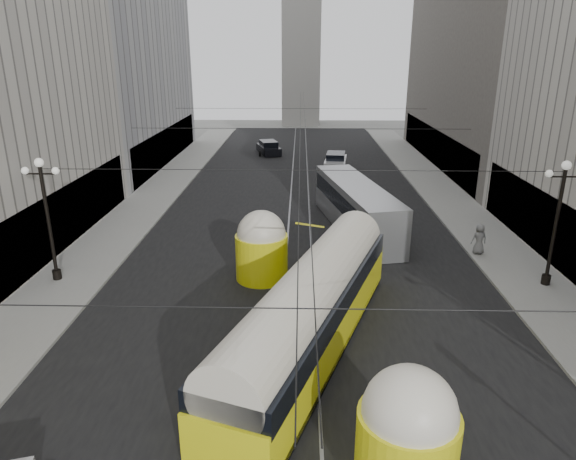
{
  "coord_description": "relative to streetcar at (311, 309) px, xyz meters",
  "views": [
    {
      "loc": [
        0.05,
        -6.14,
        11.38
      ],
      "look_at": [
        -0.47,
        14.49,
        4.18
      ],
      "focal_mm": 32.0,
      "sensor_mm": 36.0,
      "label": 1
    }
  ],
  "objects": [
    {
      "name": "rail_left",
      "position": [
        -1.25,
        20.68,
        -1.85
      ],
      "size": [
        0.12,
        85.0,
        0.04
      ],
      "primitive_type": "cube",
      "color": "gray",
      "rests_on": "ground"
    },
    {
      "name": "sedan_dark_far",
      "position": [
        -4.21,
        41.82,
        -1.16
      ],
      "size": [
        3.27,
        5.19,
        1.52
      ],
      "color": "black",
      "rests_on": "ground"
    },
    {
      "name": "distant_tower",
      "position": [
        -0.5,
        68.18,
        13.12
      ],
      "size": [
        6.0,
        6.0,
        31.36
      ],
      "color": "#B2AFA8",
      "rests_on": "ground"
    },
    {
      "name": "road",
      "position": [
        -0.5,
        20.68,
        -1.85
      ],
      "size": [
        20.0,
        85.0,
        0.02
      ],
      "primitive_type": "cube",
      "color": "black",
      "rests_on": "ground"
    },
    {
      "name": "lamppost_left_mid",
      "position": [
        -13.1,
        6.18,
        1.9
      ],
      "size": [
        1.86,
        0.44,
        6.37
      ],
      "color": "black",
      "rests_on": "sidewalk_left"
    },
    {
      "name": "streetcar",
      "position": [
        0.0,
        0.0,
        0.0
      ],
      "size": [
        7.62,
        16.41,
        3.79
      ],
      "color": "yellow",
      "rests_on": "ground"
    },
    {
      "name": "building_left_far",
      "position": [
        -20.49,
        36.18,
        12.46
      ],
      "size": [
        12.6,
        28.6,
        28.6
      ],
      "color": "#999999",
      "rests_on": "ground"
    },
    {
      "name": "sidewalk_left",
      "position": [
        -12.5,
        24.18,
        -1.77
      ],
      "size": [
        4.0,
        72.0,
        0.15
      ],
      "primitive_type": "cube",
      "color": "gray",
      "rests_on": "ground"
    },
    {
      "name": "sidewalk_right",
      "position": [
        11.5,
        24.18,
        -1.77
      ],
      "size": [
        4.0,
        72.0,
        0.15
      ],
      "primitive_type": "cube",
      "color": "gray",
      "rests_on": "ground"
    },
    {
      "name": "pedestrian_sidewalk_right",
      "position": [
        10.0,
        10.33,
        -0.79
      ],
      "size": [
        0.94,
        0.64,
        1.81
      ],
      "primitive_type": "imported",
      "rotation": [
        0.0,
        0.0,
        3.26
      ],
      "color": "slate",
      "rests_on": "sidewalk_right"
    },
    {
      "name": "lamppost_right_mid",
      "position": [
        12.1,
        6.18,
        1.9
      ],
      "size": [
        1.86,
        0.44,
        6.37
      ],
      "color": "black",
      "rests_on": "sidewalk_right"
    },
    {
      "name": "sedan_white_far",
      "position": [
        3.14,
        34.17,
        -1.13
      ],
      "size": [
        2.64,
        5.23,
        1.59
      ],
      "color": "silver",
      "rests_on": "ground"
    },
    {
      "name": "catenary",
      "position": [
        -0.38,
        19.67,
        4.03
      ],
      "size": [
        25.0,
        72.0,
        0.23
      ],
      "color": "black",
      "rests_on": "ground"
    },
    {
      "name": "rail_right",
      "position": [
        0.25,
        20.68,
        -1.85
      ],
      "size": [
        0.12,
        85.0,
        0.04
      ],
      "primitive_type": "cube",
      "color": "gray",
      "rests_on": "ground"
    },
    {
      "name": "city_bus",
      "position": [
        3.27,
        14.87,
        -0.13
      ],
      "size": [
        4.98,
        12.68,
        3.13
      ],
      "color": "#96989B",
      "rests_on": "ground"
    }
  ]
}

